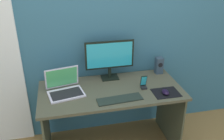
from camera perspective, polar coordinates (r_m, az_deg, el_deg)
name	(u,v)px	position (r m, az deg, el deg)	size (l,w,h in m)	color
wall_back	(103,26)	(2.56, -2.18, 10.15)	(6.00, 0.04, 2.50)	#34657B
desk	(111,102)	(2.49, -0.27, -7.48)	(1.39, 0.66, 0.72)	#4B4835
monitor	(110,57)	(2.52, -0.55, 2.93)	(0.51, 0.14, 0.41)	black
speaker_right	(159,65)	(2.74, 10.86, 1.06)	(0.08, 0.08, 0.18)	#2E3F4D
laptop	(65,88)	(2.37, -10.92, -4.19)	(0.37, 0.32, 0.23)	silver
keyboard_external	(120,99)	(2.25, 1.82, -6.80)	(0.42, 0.12, 0.01)	black
mousepad	(166,93)	(2.40, 12.43, -5.18)	(0.25, 0.20, 0.00)	black
mouse	(166,92)	(2.38, 12.34, -5.04)	(0.06, 0.10, 0.04)	black
phone_in_dock	(144,84)	(2.42, 7.36, -3.22)	(0.06, 0.06, 0.14)	black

